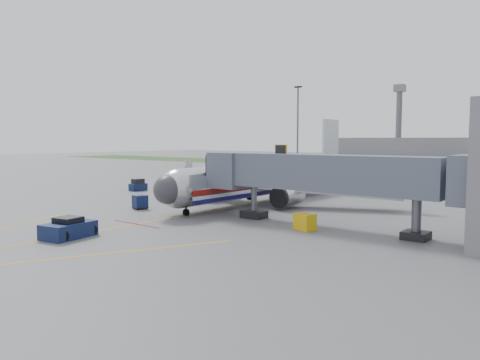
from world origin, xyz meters
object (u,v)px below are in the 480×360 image
Objects in this scene: belt_loader at (175,195)px; pushback_tug at (69,229)px; baggage_tug at (138,185)px; ramp_worker at (195,195)px; airliner at (266,179)px.

pushback_tug is at bearing -63.00° from belt_loader.
baggage_tug is 1.45× the size of ramp_worker.
airliner is 7.67× the size of belt_loader.
belt_loader is (-10.48, 20.58, -0.11)m from pushback_tug.
pushback_tug is 2.37× the size of ramp_worker.
baggage_tug is at bearing -174.18° from airliner.
baggage_tug is 0.54× the size of belt_loader.
belt_loader is (11.15, -3.27, -0.21)m from baggage_tug.
ramp_worker reaches higher than pushback_tug.
airliner is 8.68× the size of pushback_tug.
ramp_worker is at bearing 107.91° from pushback_tug.
ramp_worker is at bearing -13.60° from baggage_tug.
belt_loader reaches higher than pushback_tug.
airliner is 11.56m from belt_loader.
airliner reaches higher than baggage_tug.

